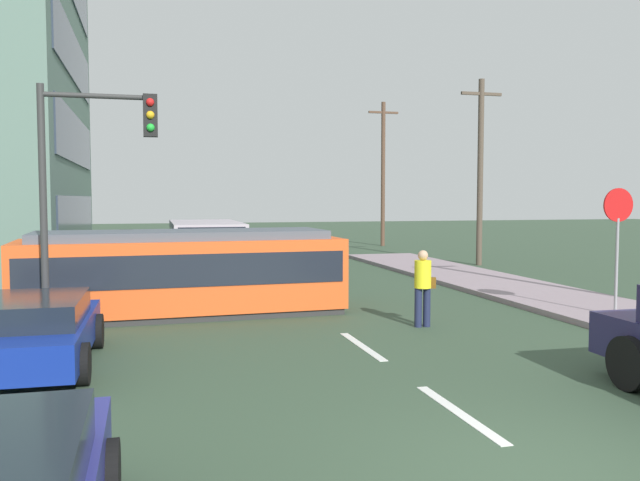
# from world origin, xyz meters

# --- Properties ---
(ground_plane) EXTENTS (120.00, 120.00, 0.00)m
(ground_plane) POSITION_xyz_m (0.00, 10.00, 0.00)
(ground_plane) COLOR #354A37
(lane_stripe_1) EXTENTS (0.16, 2.40, 0.01)m
(lane_stripe_1) POSITION_xyz_m (0.00, 2.00, 0.01)
(lane_stripe_1) COLOR silver
(lane_stripe_1) RESTS_ON ground
(lane_stripe_2) EXTENTS (0.16, 2.40, 0.01)m
(lane_stripe_2) POSITION_xyz_m (0.00, 6.00, 0.01)
(lane_stripe_2) COLOR silver
(lane_stripe_2) RESTS_ON ground
(lane_stripe_3) EXTENTS (0.16, 2.40, 0.01)m
(lane_stripe_3) POSITION_xyz_m (0.00, 16.38, 0.01)
(lane_stripe_3) COLOR silver
(lane_stripe_3) RESTS_ON ground
(lane_stripe_4) EXTENTS (0.16, 2.40, 0.01)m
(lane_stripe_4) POSITION_xyz_m (0.00, 22.38, 0.01)
(lane_stripe_4) COLOR silver
(lane_stripe_4) RESTS_ON ground
(streetcar_tram) EXTENTS (7.64, 2.83, 2.02)m
(streetcar_tram) POSITION_xyz_m (-3.08, 10.38, 1.04)
(streetcar_tram) COLOR #E75420
(streetcar_tram) RESTS_ON ground
(city_bus) EXTENTS (2.57, 5.71, 1.91)m
(city_bus) POSITION_xyz_m (-1.78, 19.42, 1.09)
(city_bus) COLOR #B8ACB8
(city_bus) RESTS_ON ground
(pedestrian_crossing) EXTENTS (0.51, 0.36, 1.67)m
(pedestrian_crossing) POSITION_xyz_m (1.87, 7.48, 0.94)
(pedestrian_crossing) COLOR #1D2443
(pedestrian_crossing) RESTS_ON ground
(parked_sedan_mid) EXTENTS (2.16, 4.22, 1.19)m
(parked_sedan_mid) POSITION_xyz_m (-5.79, 5.83, 0.62)
(parked_sedan_mid) COLOR navy
(parked_sedan_mid) RESTS_ON ground
(parked_sedan_far) EXTENTS (2.16, 4.33, 1.19)m
(parked_sedan_far) POSITION_xyz_m (-5.09, 14.35, 0.62)
(parked_sedan_far) COLOR #0A3A91
(parked_sedan_far) RESTS_ON ground
(stop_sign) EXTENTS (0.76, 0.07, 2.88)m
(stop_sign) POSITION_xyz_m (6.38, 6.98, 2.19)
(stop_sign) COLOR gray
(stop_sign) RESTS_ON sidewalk_curb_right
(traffic_light_mast) EXTENTS (2.25, 0.33, 4.99)m
(traffic_light_mast) POSITION_xyz_m (-4.97, 8.07, 3.46)
(traffic_light_mast) COLOR #333333
(traffic_light_mast) RESTS_ON ground
(utility_pole_mid) EXTENTS (1.80, 0.24, 7.68)m
(utility_pole_mid) POSITION_xyz_m (9.49, 19.17, 4.02)
(utility_pole_mid) COLOR brown
(utility_pole_mid) RESTS_ON ground
(utility_pole_far) EXTENTS (1.80, 0.24, 8.37)m
(utility_pole_far) POSITION_xyz_m (9.48, 30.82, 4.37)
(utility_pole_far) COLOR brown
(utility_pole_far) RESTS_ON ground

